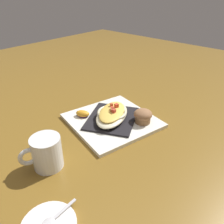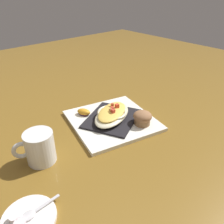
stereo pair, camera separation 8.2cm
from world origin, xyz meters
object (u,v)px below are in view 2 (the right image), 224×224
Objects in this scene: muffin at (142,118)px; creamer_saucer at (29,218)px; gratin_dish at (112,113)px; orange_garnish at (84,112)px; spoon at (31,214)px; creamer_cup_0 at (15,218)px; square_plate at (112,121)px; coffee_mug at (40,149)px.

creamer_saucer is (0.46, 0.08, -0.03)m from muffin.
gratin_dish is 0.11m from orange_garnish.
spoon is (0.33, 0.27, -0.01)m from orange_garnish.
gratin_dish is 0.45m from creamer_cup_0.
square_plate is 4.39× the size of muffin.
square_plate is at bearing -11.00° from gratin_dish.
muffin is at bearing -169.71° from spoon.
orange_garnish is at bearing -59.11° from gratin_dish.
gratin_dish reaches higher than spoon.
square_plate is 0.43m from spoon.
orange_garnish is at bearing -58.82° from muffin.
creamer_cup_0 is at bearing 35.70° from orange_garnish.
coffee_mug is 4.69× the size of creamer_cup_0.
coffee_mug reaches higher than muffin.
square_plate is at bearing -176.23° from coffee_mug.
coffee_mug is at bearing -122.93° from spoon.
creamer_cup_0 is (0.48, 0.07, -0.02)m from muffin.
coffee_mug is 0.20m from creamer_cup_0.
orange_garnish reaches higher than spoon.
coffee_mug is 0.95× the size of creamer_saucer.
creamer_saucer is at bearing 55.56° from coffee_mug.
gratin_dish is at bearing -158.48° from creamer_cup_0.
square_plate is 2.41× the size of creamer_saucer.
creamer_saucer is (0.40, 0.18, -0.00)m from square_plate.
coffee_mug reaches higher than gratin_dish.
square_plate is 1.32× the size of gratin_dish.
creamer_saucer is (0.34, 0.27, -0.02)m from orange_garnish.
coffee_mug is at bearing -12.31° from muffin.
gratin_dish reaches higher than square_plate.
spoon is at bearing 10.29° from muffin.
creamer_cup_0 reaches higher than creamer_saucer.
gratin_dish is at bearing 169.00° from square_plate.
gratin_dish is 0.29m from coffee_mug.
creamer_saucer is 0.01m from spoon.
gratin_dish is 0.44m from creamer_saucer.
square_plate is 0.03m from gratin_dish.
creamer_cup_0 is (0.42, 0.17, -0.02)m from gratin_dish.
gratin_dish reaches higher than creamer_cup_0.
orange_garnish is at bearing -140.82° from spoon.
spoon is at bearing 24.27° from gratin_dish.
creamer_cup_0 is at bearing -22.74° from creamer_saucer.
muffin is 1.08× the size of orange_garnish.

